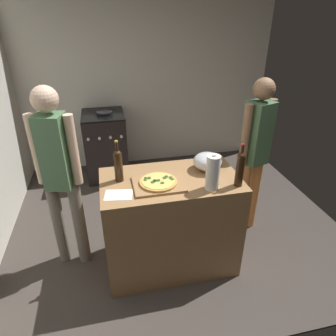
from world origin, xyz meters
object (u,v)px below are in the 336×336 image
person_in_stripes (59,172)px  wine_bottle_amber (240,168)px  stove (106,145)px  person_in_red (255,150)px  paper_towel_roll (213,173)px  pizza (158,182)px  mixing_bowl (207,162)px  wine_bottle_clear (118,164)px

person_in_stripes → wine_bottle_amber: bearing=-17.5°
stove → person_in_red: 2.15m
stove → person_in_stripes: 1.75m
paper_towel_roll → stove: paper_towel_roll is taller
pizza → mixing_bowl: mixing_bowl is taller
mixing_bowl → person_in_stripes: size_ratio=0.15×
wine_bottle_amber → stove: size_ratio=0.37×
person_in_red → wine_bottle_amber: bearing=-127.9°
pizza → stove: bearing=101.3°
pizza → wine_bottle_clear: (-0.30, 0.14, 0.12)m
person_in_stripes → person_in_red: size_ratio=1.03×
pizza → paper_towel_roll: size_ratio=1.05×
stove → paper_towel_roll: bearing=-69.3°
mixing_bowl → person_in_stripes: person_in_stripes is taller
wine_bottle_amber → mixing_bowl: bearing=116.9°
wine_bottle_clear → person_in_red: size_ratio=0.22×
pizza → person_in_red: (1.03, 0.39, -0.01)m
wine_bottle_amber → pizza: bearing=167.3°
pizza → wine_bottle_amber: (0.62, -0.14, 0.13)m
paper_towel_roll → person_in_stripes: person_in_stripes is taller
pizza → person_in_red: size_ratio=0.18×
person_in_stripes → person_in_red: (1.82, 0.09, -0.03)m
stove → person_in_stripes: bearing=-103.5°
paper_towel_roll → wine_bottle_clear: (-0.70, 0.28, 0.01)m
pizza → mixing_bowl: 0.50m
mixing_bowl → stove: size_ratio=0.26×
paper_towel_roll → wine_bottle_amber: bearing=0.0°
paper_towel_roll → person_in_red: 0.84m
paper_towel_roll → stove: size_ratio=0.30×
person_in_stripes → paper_towel_roll: bearing=-20.6°
stove → person_in_red: person_in_red is taller
paper_towel_roll → stove: (-0.79, 2.08, -0.60)m
mixing_bowl → paper_towel_roll: 0.32m
mixing_bowl → person_in_stripes: 1.25m
mixing_bowl → stove: (-0.85, 1.77, -0.53)m
wine_bottle_clear → pizza: bearing=-25.3°
wine_bottle_clear → person_in_stripes: (-0.48, 0.16, -0.10)m
paper_towel_roll → mixing_bowl: bearing=77.4°
paper_towel_roll → wine_bottle_amber: size_ratio=0.80×
pizza → wine_bottle_clear: size_ratio=0.85×
pizza → paper_towel_roll: (0.40, -0.14, 0.11)m
wine_bottle_amber → wine_bottle_clear: 0.96m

